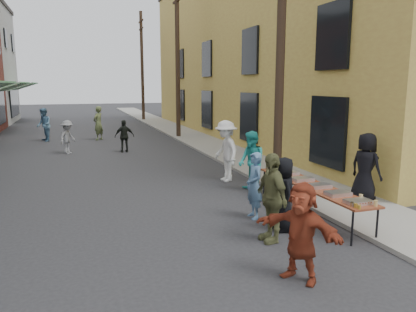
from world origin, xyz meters
TOP-DOWN VIEW (x-y plane):
  - ground at (0.00, 0.00)m, footprint 120.00×120.00m
  - sidewalk at (5.00, 15.00)m, footprint 2.20×60.00m
  - building_ochre at (11.10, 14.00)m, footprint 10.00×28.00m
  - utility_pole_near at (4.30, 3.00)m, footprint 0.26×0.26m
  - utility_pole_mid at (4.30, 15.00)m, footprint 0.26×0.26m
  - utility_pole_far at (4.30, 27.00)m, footprint 0.26×0.26m
  - serving_table at (3.71, 0.21)m, footprint 0.70×4.00m
  - catering_tray_sausage at (3.71, -1.44)m, footprint 0.50×0.33m
  - catering_tray_foil_b at (3.71, -0.79)m, footprint 0.50×0.33m
  - catering_tray_buns at (3.71, -0.09)m, footprint 0.50×0.33m
  - catering_tray_foil_d at (3.71, 0.61)m, footprint 0.50×0.33m
  - catering_tray_buns_end at (3.71, 1.31)m, footprint 0.50×0.33m
  - condiment_jar_a at (3.49, -1.74)m, footprint 0.07×0.07m
  - condiment_jar_b at (3.49, -1.64)m, footprint 0.07×0.07m
  - condiment_jar_c at (3.49, -1.54)m, footprint 0.07×0.07m
  - cup_stack at (3.91, -1.69)m, footprint 0.08×0.08m
  - guest_front_a at (2.59, -0.46)m, footprint 0.57×0.82m
  - guest_front_b at (2.35, 0.46)m, footprint 0.39×0.58m
  - guest_front_c at (3.25, 2.59)m, footprint 0.68×0.87m
  - guest_front_d at (3.05, 4.09)m, footprint 0.84×1.32m
  - guest_front_e at (2.07, -0.93)m, footprint 0.46×1.05m
  - guest_queue_back at (1.76, -2.54)m, footprint 1.14×1.52m
  - server at (5.60, 0.65)m, footprint 0.76×0.97m
  - passerby_left at (-1.77, 11.20)m, footprint 1.01×1.11m
  - passerby_mid at (0.68, 10.78)m, footprint 0.87×0.38m
  - passerby_right at (-0.17, 15.45)m, footprint 0.78×0.82m
  - passerby_far at (-3.00, 15.78)m, footprint 0.90×1.03m

SIDE VIEW (x-z plane):
  - ground at x=0.00m, z-range 0.00..0.00m
  - sidewalk at x=5.00m, z-range 0.00..0.10m
  - serving_table at x=3.71m, z-range 0.34..1.09m
  - passerby_mid at x=0.68m, z-range 0.00..1.48m
  - passerby_left at x=-1.77m, z-range 0.00..1.49m
  - guest_front_b at x=2.35m, z-range 0.00..1.55m
  - guest_front_a at x=2.59m, z-range 0.00..1.58m
  - catering_tray_sausage at x=3.71m, z-range 0.75..0.83m
  - catering_tray_foil_b at x=3.71m, z-range 0.75..0.83m
  - catering_tray_buns at x=3.71m, z-range 0.75..0.83m
  - catering_tray_foil_d at x=3.71m, z-range 0.75..0.83m
  - catering_tray_buns_end at x=3.71m, z-range 0.75..0.83m
  - condiment_jar_a at x=3.49m, z-range 0.75..0.83m
  - condiment_jar_b at x=3.49m, z-range 0.75..0.83m
  - condiment_jar_c at x=3.49m, z-range 0.75..0.83m
  - guest_queue_back at x=1.76m, z-range 0.00..1.59m
  - cup_stack at x=3.91m, z-range 0.75..0.87m
  - guest_front_c at x=3.25m, z-range 0.00..1.76m
  - guest_front_e at x=2.07m, z-range 0.00..1.77m
  - passerby_far at x=-3.00m, z-range 0.00..1.81m
  - passerby_right at x=-0.17m, z-range 0.00..1.88m
  - server at x=5.60m, z-range 0.10..1.85m
  - guest_front_d at x=3.05m, z-range 0.00..1.95m
  - utility_pole_near at x=4.30m, z-range 0.00..9.00m
  - utility_pole_mid at x=4.30m, z-range 0.00..9.00m
  - utility_pole_far at x=4.30m, z-range 0.00..9.00m
  - building_ochre at x=11.10m, z-range 0.00..10.00m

